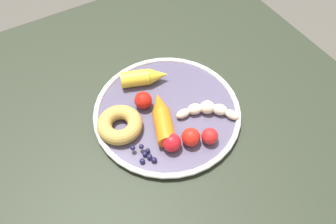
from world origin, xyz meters
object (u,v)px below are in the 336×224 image
(tomato_near, at_px, (210,136))
(dining_table, at_px, (159,140))
(plate, at_px, (168,113))
(tomato_mid, at_px, (143,100))
(blueberry_pile, at_px, (145,155))
(tomato_extra, at_px, (172,143))
(carrot_yellow, at_px, (145,77))
(tomato_far, at_px, (191,137))
(carrot_orange, at_px, (162,117))
(donut, at_px, (120,125))
(banana, at_px, (207,110))

(tomato_near, bearing_deg, dining_table, 118.72)
(plate, height_order, tomato_mid, tomato_mid)
(blueberry_pile, height_order, tomato_extra, tomato_extra)
(dining_table, height_order, plate, plate)
(carrot_yellow, distance_m, tomato_extra, 0.19)
(tomato_far, bearing_deg, tomato_mid, 106.52)
(carrot_orange, height_order, blueberry_pile, carrot_orange)
(dining_table, height_order, tomato_far, tomato_far)
(dining_table, xyz_separation_m, tomato_extra, (-0.02, -0.09, 0.13))
(carrot_yellow, relative_size, donut, 1.19)
(banana, xyz_separation_m, donut, (-0.18, 0.06, 0.00))
(dining_table, height_order, carrot_orange, carrot_orange)
(blueberry_pile, xyz_separation_m, tomato_extra, (0.06, -0.01, 0.01))
(donut, bearing_deg, tomato_extra, -53.19)
(plate, distance_m, tomato_far, 0.09)
(plate, xyz_separation_m, donut, (-0.11, 0.01, 0.02))
(banana, distance_m, tomato_extra, 0.12)
(banana, height_order, tomato_near, tomato_near)
(carrot_yellow, bearing_deg, tomato_mid, -120.89)
(dining_table, distance_m, plate, 0.11)
(banana, height_order, tomato_far, tomato_far)
(blueberry_pile, height_order, tomato_mid, tomato_mid)
(tomato_extra, bearing_deg, dining_table, 79.95)
(blueberry_pile, xyz_separation_m, tomato_far, (0.10, -0.02, 0.01))
(donut, bearing_deg, tomato_mid, 22.74)
(dining_table, relative_size, tomato_far, 24.64)
(banana, relative_size, tomato_mid, 3.11)
(donut, height_order, tomato_far, tomato_far)
(dining_table, bearing_deg, tomato_extra, -100.05)
(tomato_near, xyz_separation_m, tomato_extra, (-0.08, 0.03, 0.00))
(carrot_orange, relative_size, tomato_mid, 3.39)
(dining_table, height_order, tomato_extra, tomato_extra)
(tomato_mid, bearing_deg, tomato_near, -63.38)
(tomato_extra, bearing_deg, tomato_far, -12.22)
(plate, relative_size, tomato_mid, 8.33)
(tomato_mid, bearing_deg, carrot_yellow, 59.11)
(carrot_orange, height_order, donut, carrot_orange)
(banana, distance_m, tomato_near, 0.07)
(plate, distance_m, donut, 0.11)
(blueberry_pile, distance_m, tomato_extra, 0.06)
(tomato_near, relative_size, tomato_far, 0.90)
(tomato_mid, bearing_deg, donut, -157.26)
(plate, xyz_separation_m, banana, (0.07, -0.05, 0.02))
(tomato_far, bearing_deg, carrot_yellow, 91.17)
(carrot_yellow, distance_m, tomato_mid, 0.07)
(blueberry_pile, relative_size, tomato_extra, 1.34)
(banana, xyz_separation_m, blueberry_pile, (-0.17, -0.03, -0.00))
(tomato_mid, bearing_deg, plate, -48.13)
(donut, bearing_deg, tomato_far, -42.90)
(tomato_mid, height_order, tomato_far, same)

